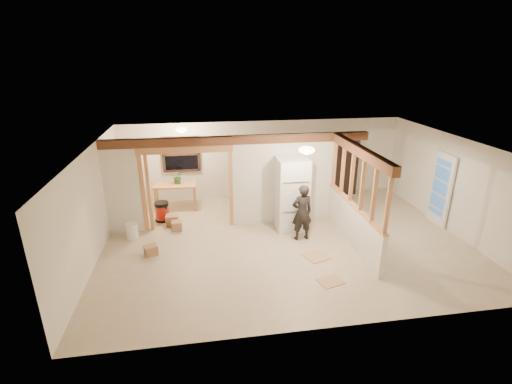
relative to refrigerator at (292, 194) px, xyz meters
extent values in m
cube|color=#C6B093|center=(-0.33, -0.75, -0.98)|extent=(9.00, 6.50, 0.01)
cube|color=white|center=(-0.33, -0.75, 1.52)|extent=(9.00, 6.50, 0.01)
cube|color=silver|center=(-0.33, 2.50, 0.27)|extent=(9.00, 0.01, 2.50)
cube|color=silver|center=(-0.33, -4.00, 0.27)|extent=(9.00, 0.01, 2.50)
cube|color=silver|center=(-4.83, -0.75, 0.27)|extent=(0.01, 6.50, 2.50)
cube|color=silver|center=(4.17, -0.75, 0.27)|extent=(0.01, 6.50, 2.50)
cube|color=silver|center=(-4.38, 0.45, 0.27)|extent=(0.90, 0.12, 2.50)
cube|color=silver|center=(-0.13, 0.45, 0.27)|extent=(2.80, 0.12, 2.50)
cube|color=tan|center=(-2.73, 0.45, 0.12)|extent=(2.46, 0.14, 2.20)
cube|color=brown|center=(-1.33, 0.45, 1.40)|extent=(7.00, 0.18, 0.22)
cube|color=brown|center=(1.27, -1.15, 1.40)|extent=(0.18, 3.30, 0.22)
cube|color=silver|center=(1.27, -1.15, -0.48)|extent=(0.12, 3.20, 1.00)
cube|color=tan|center=(1.27, -1.15, 0.68)|extent=(0.14, 3.20, 1.32)
cube|color=black|center=(-2.93, 2.42, 0.57)|extent=(1.12, 0.10, 1.10)
cube|color=white|center=(4.09, -0.35, 0.02)|extent=(0.12, 0.86, 2.00)
ellipsoid|color=#FFEABF|center=(-0.03, -1.25, 1.50)|extent=(0.36, 0.36, 0.16)
ellipsoid|color=#FFEABF|center=(-2.83, 1.55, 1.50)|extent=(0.32, 0.32, 0.14)
ellipsoid|color=#FFD88C|center=(-2.33, 0.85, 1.20)|extent=(0.07, 0.07, 0.07)
cube|color=white|center=(0.00, 0.00, 0.00)|extent=(0.80, 0.78, 1.95)
imported|color=black|center=(0.09, -0.71, -0.24)|extent=(0.58, 0.41, 1.47)
cube|color=tan|center=(-3.15, 1.84, -0.58)|extent=(1.28, 0.70, 0.79)
imported|color=#285924|center=(-3.05, 1.89, 0.01)|extent=(0.40, 0.36, 0.40)
cylinder|color=#A51D0F|center=(-3.50, 1.00, -0.70)|extent=(0.43, 0.43, 0.56)
cube|color=black|center=(2.33, 2.28, -0.06)|extent=(0.92, 0.31, 1.83)
cylinder|color=white|center=(-4.19, 0.01, -0.78)|extent=(0.39, 0.39, 0.40)
cube|color=#AA7652|center=(-3.21, 0.64, -0.83)|extent=(0.35, 0.30, 0.29)
cube|color=#AA7652|center=(-3.07, 0.31, -0.85)|extent=(0.27, 0.27, 0.25)
cube|color=#AA7652|center=(-3.62, -0.94, -0.86)|extent=(0.36, 0.32, 0.24)
cube|color=tan|center=(0.21, -1.65, -0.97)|extent=(0.64, 0.64, 0.02)
cube|color=tan|center=(0.20, -2.67, -0.97)|extent=(0.59, 0.52, 0.02)
camera|label=1|loc=(-2.38, -8.94, 3.50)|focal=26.00mm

